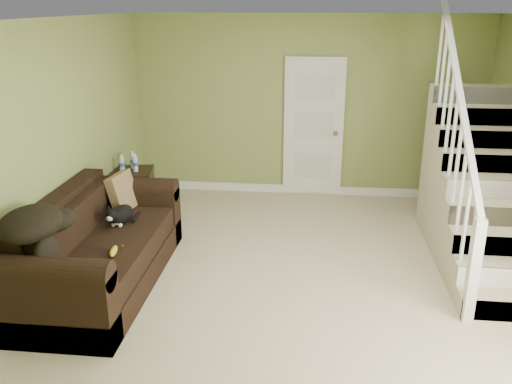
% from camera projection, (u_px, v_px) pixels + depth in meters
% --- Properties ---
extents(floor, '(5.00, 5.50, 0.01)m').
position_uv_depth(floor, '(298.00, 279.00, 5.66)').
color(floor, tan).
rests_on(floor, ground).
extents(ceiling, '(5.00, 5.50, 0.01)m').
position_uv_depth(ceiling, '(306.00, 18.00, 4.80)').
color(ceiling, white).
rests_on(ceiling, wall_back).
extents(wall_back, '(5.00, 0.04, 2.60)m').
position_uv_depth(wall_back, '(307.00, 107.00, 7.81)').
color(wall_back, olive).
rests_on(wall_back, floor).
extents(wall_front, '(5.00, 0.04, 2.60)m').
position_uv_depth(wall_front, '(285.00, 313.00, 2.65)').
color(wall_front, olive).
rests_on(wall_front, floor).
extents(wall_left, '(0.04, 5.50, 2.60)m').
position_uv_depth(wall_left, '(55.00, 152.00, 5.49)').
color(wall_left, olive).
rests_on(wall_left, floor).
extents(baseboard_back, '(5.00, 0.04, 0.12)m').
position_uv_depth(baseboard_back, '(305.00, 189.00, 8.19)').
color(baseboard_back, white).
rests_on(baseboard_back, floor).
extents(baseboard_left, '(0.04, 5.50, 0.12)m').
position_uv_depth(baseboard_left, '(71.00, 262.00, 5.89)').
color(baseboard_left, white).
rests_on(baseboard_left, floor).
extents(door, '(0.86, 0.12, 2.02)m').
position_uv_depth(door, '(314.00, 128.00, 7.85)').
color(door, white).
rests_on(door, floor).
extents(staircase, '(1.00, 2.51, 2.82)m').
position_uv_depth(staircase, '(478.00, 197.00, 6.15)').
color(staircase, tan).
rests_on(staircase, floor).
extents(sofa, '(1.03, 2.38, 0.94)m').
position_uv_depth(sofa, '(98.00, 251.00, 5.46)').
color(sofa, black).
rests_on(sofa, floor).
extents(side_table, '(0.63, 0.63, 0.88)m').
position_uv_depth(side_table, '(133.00, 193.00, 7.20)').
color(side_table, black).
rests_on(side_table, floor).
extents(cat, '(0.26, 0.54, 0.26)m').
position_uv_depth(cat, '(121.00, 215.00, 5.73)').
color(cat, black).
rests_on(cat, sofa).
extents(banana, '(0.09, 0.22, 0.06)m').
position_uv_depth(banana, '(114.00, 251.00, 5.05)').
color(banana, gold).
rests_on(banana, sofa).
extents(throw_pillow, '(0.26, 0.45, 0.44)m').
position_uv_depth(throw_pillow, '(123.00, 192.00, 6.09)').
color(throw_pillow, '#523920').
rests_on(throw_pillow, sofa).
extents(throw_blanket, '(0.65, 0.76, 0.27)m').
position_uv_depth(throw_blanket, '(31.00, 223.00, 4.56)').
color(throw_blanket, black).
rests_on(throw_blanket, sofa).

